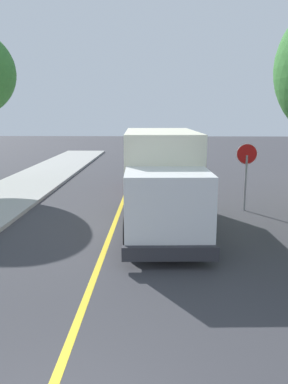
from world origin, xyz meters
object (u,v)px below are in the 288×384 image
(parked_car_near, at_px, (160,174))
(stop_sign, at_px, (246,164))
(parked_car_mid, at_px, (171,157))
(box_truck, at_px, (162,175))

(parked_car_near, xyz_separation_m, stop_sign, (3.31, -4.22, 1.06))
(stop_sign, bearing_deg, parked_car_mid, 102.07)
(parked_car_near, xyz_separation_m, parked_car_mid, (0.84, 7.32, 0.00))
(parked_car_near, distance_m, parked_car_mid, 7.36)
(parked_car_near, relative_size, stop_sign, 1.67)
(parked_car_near, bearing_deg, box_truck, -90.24)
(box_truck, xyz_separation_m, stop_sign, (3.34, 2.18, 0.09))
(box_truck, distance_m, stop_sign, 3.99)
(box_truck, distance_m, parked_car_near, 6.47)
(box_truck, height_order, parked_car_near, box_truck)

